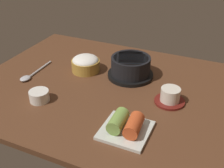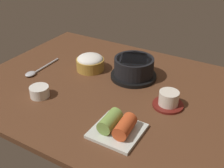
{
  "view_description": "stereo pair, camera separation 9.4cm",
  "coord_description": "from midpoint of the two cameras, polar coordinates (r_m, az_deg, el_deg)",
  "views": [
    {
      "loc": [
        37.1,
        -80.22,
        56.1
      ],
      "look_at": [
        2.0,
        -2.0,
        5.0
      ],
      "focal_mm": 45.09,
      "sensor_mm": 36.0,
      "label": 1
    },
    {
      "loc": [
        45.43,
        -75.92,
        56.1
      ],
      "look_at": [
        2.0,
        -2.0,
        5.0
      ],
      "focal_mm": 45.09,
      "sensor_mm": 36.0,
      "label": 2
    }
  ],
  "objects": [
    {
      "name": "stone_pot",
      "position": [
        1.09,
        6.91,
        3.18
      ],
      "size": [
        17.86,
        17.86,
        8.18
      ],
      "color": "black",
      "rests_on": "dining_table"
    },
    {
      "name": "kimchi_plate",
      "position": [
        0.82,
        4.4,
        -8.71
      ],
      "size": [
        13.94,
        13.94,
        5.37
      ],
      "color": "silver",
      "rests_on": "dining_table"
    },
    {
      "name": "dining_table",
      "position": [
        1.04,
        2.19,
        -1.19
      ],
      "size": [
        100.0,
        76.0,
        2.0
      ],
      "primitive_type": "cube",
      "color": "#56331E",
      "rests_on": "ground"
    },
    {
      "name": "tea_cup_with_saucer",
      "position": [
        0.95,
        14.19,
        -3.21
      ],
      "size": [
        10.3,
        10.3,
        5.44
      ],
      "color": "maroon",
      "rests_on": "dining_table"
    },
    {
      "name": "spoon",
      "position": [
        1.16,
        -13.03,
        2.47
      ],
      "size": [
        3.6,
        18.96,
        1.35
      ],
      "color": "#B7B7BC",
      "rests_on": "dining_table"
    },
    {
      "name": "rice_bowl",
      "position": [
        1.14,
        -2.1,
        4.39
      ],
      "size": [
        11.4,
        11.4,
        6.65
      ],
      "color": "#B78C38",
      "rests_on": "dining_table"
    },
    {
      "name": "side_bowl_near",
      "position": [
        0.99,
        -11.92,
        -1.53
      ],
      "size": [
        6.73,
        6.73,
        3.77
      ],
      "color": "white",
      "rests_on": "dining_table"
    }
  ]
}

